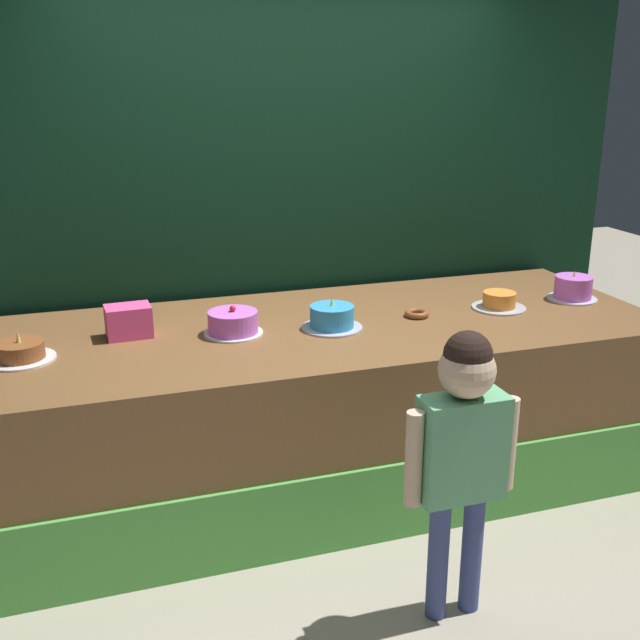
# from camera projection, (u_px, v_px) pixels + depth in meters

# --- Properties ---
(ground_plane) EXTENTS (12.00, 12.00, 0.00)m
(ground_plane) POSITION_uv_depth(u_px,v_px,m) (370.00, 542.00, 3.45)
(ground_plane) COLOR #ADA38E
(stage_platform) EXTENTS (3.36, 1.29, 0.86)m
(stage_platform) POSITION_uv_depth(u_px,v_px,m) (327.00, 403.00, 3.89)
(stage_platform) COLOR brown
(stage_platform) RESTS_ON ground_plane
(curtain_backdrop) EXTENTS (4.16, 0.08, 2.63)m
(curtain_backdrop) POSITION_uv_depth(u_px,v_px,m) (286.00, 209.00, 4.28)
(curtain_backdrop) COLOR #113823
(curtain_backdrop) RESTS_ON ground_plane
(child_figure) EXTENTS (0.46, 0.21, 1.18)m
(child_figure) POSITION_uv_depth(u_px,v_px,m) (463.00, 439.00, 2.77)
(child_figure) COLOR #3F4C8C
(child_figure) RESTS_ON ground_plane
(pink_box) EXTENTS (0.22, 0.16, 0.15)m
(pink_box) POSITION_uv_depth(u_px,v_px,m) (129.00, 321.00, 3.55)
(pink_box) COLOR #F74F9D
(pink_box) RESTS_ON stage_platform
(donut) EXTENTS (0.13, 0.13, 0.03)m
(donut) POSITION_uv_depth(u_px,v_px,m) (417.00, 314.00, 3.86)
(donut) COLOR brown
(donut) RESTS_ON stage_platform
(cake_far_left) EXTENTS (0.30, 0.30, 0.14)m
(cake_far_left) POSITION_uv_depth(u_px,v_px,m) (20.00, 352.00, 3.26)
(cake_far_left) COLOR white
(cake_far_left) RESTS_ON stage_platform
(cake_left) EXTENTS (0.28, 0.28, 0.14)m
(cake_left) POSITION_uv_depth(u_px,v_px,m) (233.00, 323.00, 3.59)
(cake_left) COLOR white
(cake_left) RESTS_ON stage_platform
(cake_center) EXTENTS (0.30, 0.30, 0.16)m
(cake_center) POSITION_uv_depth(u_px,v_px,m) (332.00, 318.00, 3.67)
(cake_center) COLOR silver
(cake_center) RESTS_ON stage_platform
(cake_right) EXTENTS (0.28, 0.28, 0.09)m
(cake_right) POSITION_uv_depth(u_px,v_px,m) (499.00, 302.00, 3.99)
(cake_right) COLOR silver
(cake_right) RESTS_ON stage_platform
(cake_far_right) EXTENTS (0.27, 0.27, 0.16)m
(cake_far_right) POSITION_uv_depth(u_px,v_px,m) (573.00, 289.00, 4.15)
(cake_far_right) COLOR silver
(cake_far_right) RESTS_ON stage_platform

